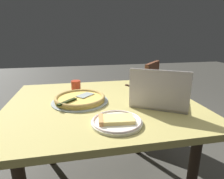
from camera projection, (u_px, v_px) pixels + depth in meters
The scene contains 7 objects.
dining_table at pixel (102, 112), 1.28m from camera, with size 1.24×1.07×0.77m.
laptop at pixel (159, 99), 1.15m from camera, with size 0.41×0.36×0.25m.
pizza_plate at pixel (116, 121), 0.95m from camera, with size 0.26×0.26×0.04m.
pizza_tray at pixel (80, 99), 1.25m from camera, with size 0.38×0.38×0.04m.
table_knife at pixel (133, 87), 1.59m from camera, with size 0.13×0.18×0.01m.
drink_cup at pixel (76, 86), 1.49m from camera, with size 0.07×0.07×0.08m.
chair_near at pixel (143, 96), 2.20m from camera, with size 0.54×0.54×0.91m.
Camera 1 is at (0.16, 1.17, 1.22)m, focal length 29.84 mm.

